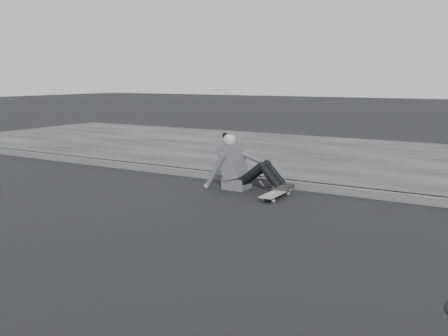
# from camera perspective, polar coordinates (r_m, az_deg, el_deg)

# --- Properties ---
(ground) EXTENTS (80.00, 80.00, 0.00)m
(ground) POSITION_cam_1_polar(r_m,az_deg,el_deg) (5.09, 13.56, -9.79)
(ground) COLOR black
(ground) RESTS_ON ground
(curb) EXTENTS (24.00, 0.16, 0.12)m
(curb) POSITION_cam_1_polar(r_m,az_deg,el_deg) (7.49, 19.41, -3.13)
(curb) COLOR #4D4D4D
(curb) RESTS_ON ground
(sidewalk) EXTENTS (24.00, 6.00, 0.12)m
(sidewalk) POSITION_cam_1_polar(r_m,az_deg,el_deg) (10.42, 22.68, 0.31)
(sidewalk) COLOR #393939
(sidewalk) RESTS_ON ground
(skateboard) EXTENTS (0.20, 0.78, 0.09)m
(skateboard) POSITION_cam_1_polar(r_m,az_deg,el_deg) (7.27, 6.02, -2.90)
(skateboard) COLOR gray
(skateboard) RESTS_ON ground
(seated_woman) EXTENTS (1.38, 0.46, 0.88)m
(seated_woman) POSITION_cam_1_polar(r_m,az_deg,el_deg) (7.74, 1.87, 0.16)
(seated_woman) COLOR #48484A
(seated_woman) RESTS_ON ground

